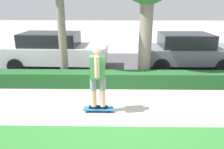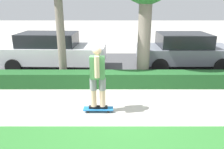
{
  "view_description": "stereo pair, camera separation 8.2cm",
  "coord_description": "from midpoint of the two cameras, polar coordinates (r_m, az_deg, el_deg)",
  "views": [
    {
      "loc": [
        -0.13,
        -5.46,
        2.78
      ],
      "look_at": [
        -0.23,
        0.6,
        0.76
      ],
      "focal_mm": 35.0,
      "sensor_mm": 36.0,
      "label": 1
    },
    {
      "loc": [
        -0.21,
        -5.47,
        2.78
      ],
      "look_at": [
        -0.23,
        0.6,
        0.76
      ],
      "focal_mm": 35.0,
      "sensor_mm": 36.0,
      "label": 2
    }
  ],
  "objects": [
    {
      "name": "street_asphalt",
      "position": [
        10.06,
        1.15,
        2.39
      ],
      "size": [
        12.85,
        5.0,
        0.01
      ],
      "color": "#474749",
      "rests_on": "ground_plane"
    },
    {
      "name": "parked_car_front",
      "position": [
        9.79,
        -15.57,
        6.09
      ],
      "size": [
        4.58,
        1.9,
        1.55
      ],
      "rotation": [
        0.0,
        0.0,
        -0.04
      ],
      "color": "silver",
      "rests_on": "ground_plane"
    },
    {
      "name": "skater_person",
      "position": [
        5.54,
        -4.05,
        -0.55
      ],
      "size": [
        0.5,
        0.43,
        1.67
      ],
      "color": "black",
      "rests_on": "skateboard"
    },
    {
      "name": "hedge_row",
      "position": [
        7.5,
        1.48,
        -1.24
      ],
      "size": [
        12.85,
        0.6,
        0.51
      ],
      "color": "#1E5123",
      "rests_on": "ground_plane"
    },
    {
      "name": "skateboard",
      "position": [
        5.9,
        -3.85,
        -8.94
      ],
      "size": [
        0.79,
        0.24,
        0.09
      ],
      "color": "#1E6BAD",
      "rests_on": "ground_plane"
    },
    {
      "name": "parked_car_middle",
      "position": [
        9.94,
        18.25,
        5.98
      ],
      "size": [
        3.98,
        1.94,
        1.53
      ],
      "rotation": [
        0.0,
        0.0,
        -0.0
      ],
      "color": "slate",
      "rests_on": "ground_plane"
    },
    {
      "name": "ground_plane",
      "position": [
        6.13,
        1.79,
        -8.53
      ],
      "size": [
        60.0,
        60.0,
        0.0
      ],
      "primitive_type": "plane",
      "color": "#ADA89E"
    }
  ]
}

